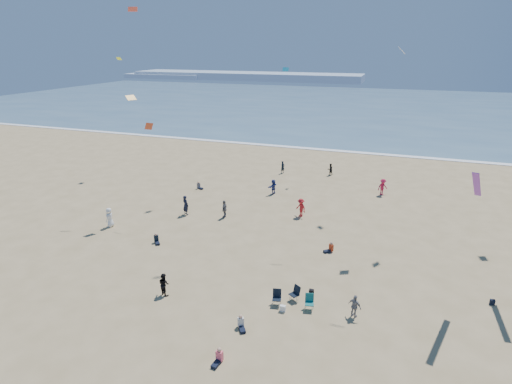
% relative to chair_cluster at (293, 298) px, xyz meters
% --- Properties ---
extents(ground, '(220.00, 220.00, 0.00)m').
position_rel_chair_cluster_xyz_m(ground, '(-5.36, -5.34, -0.50)').
color(ground, tan).
rests_on(ground, ground).
extents(ocean, '(220.00, 100.00, 0.06)m').
position_rel_chair_cluster_xyz_m(ocean, '(-5.36, 89.66, -0.47)').
color(ocean, '#476B84').
rests_on(ocean, ground).
extents(surf_line, '(220.00, 1.20, 0.08)m').
position_rel_chair_cluster_xyz_m(surf_line, '(-5.36, 39.66, -0.46)').
color(surf_line, white).
rests_on(surf_line, ground).
extents(headland_far, '(110.00, 20.00, 3.20)m').
position_rel_chair_cluster_xyz_m(headland_far, '(-65.36, 164.66, 1.10)').
color(headland_far, '#7A8EA8').
rests_on(headland_far, ground).
extents(headland_near, '(40.00, 14.00, 2.00)m').
position_rel_chair_cluster_xyz_m(headland_near, '(-105.36, 159.66, 0.50)').
color(headland_near, '#7A8EA8').
rests_on(headland_near, ground).
extents(standing_flyers, '(34.76, 37.05, 1.91)m').
position_rel_chair_cluster_xyz_m(standing_flyers, '(-0.90, 9.85, 0.35)').
color(standing_flyers, slate).
rests_on(standing_flyers, ground).
extents(seated_group, '(17.42, 24.06, 0.84)m').
position_rel_chair_cluster_xyz_m(seated_group, '(-6.30, 4.16, -0.08)').
color(seated_group, silver).
rests_on(seated_group, ground).
extents(chair_cluster, '(2.71, 1.57, 1.00)m').
position_rel_chair_cluster_xyz_m(chair_cluster, '(0.00, 0.00, 0.00)').
color(chair_cluster, black).
rests_on(chair_cluster, ground).
extents(white_tote, '(0.35, 0.20, 0.40)m').
position_rel_chair_cluster_xyz_m(white_tote, '(-0.44, -0.80, -0.30)').
color(white_tote, white).
rests_on(white_tote, ground).
extents(black_backpack, '(0.30, 0.22, 0.38)m').
position_rel_chair_cluster_xyz_m(black_backpack, '(0.84, 1.45, -0.31)').
color(black_backpack, black).
rests_on(black_backpack, ground).
extents(navy_bag, '(0.28, 0.18, 0.34)m').
position_rel_chair_cluster_xyz_m(navy_bag, '(11.64, 4.12, -0.33)').
color(navy_bag, black).
rests_on(navy_bag, ground).
extents(kites_aloft, '(44.79, 38.97, 27.64)m').
position_rel_chair_cluster_xyz_m(kites_aloft, '(4.21, 8.33, 13.81)').
color(kites_aloft, '#079FEC').
rests_on(kites_aloft, ground).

